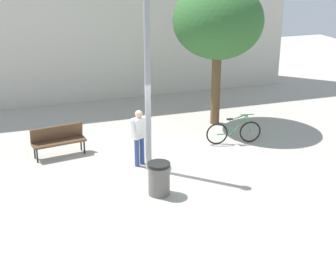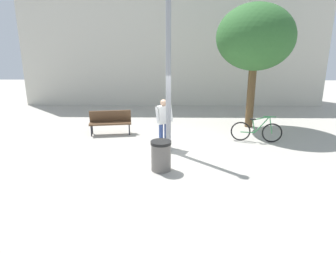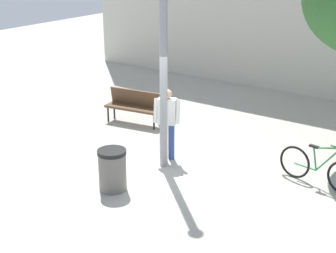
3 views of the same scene
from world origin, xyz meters
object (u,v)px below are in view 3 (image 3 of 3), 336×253
Objects in this scene: bicycle_green at (319,169)px; trash_bin at (112,170)px; park_bench at (135,104)px; person_by_lamppost at (167,119)px; lamppost at (163,41)px.

bicycle_green is 2.08× the size of trash_bin.
park_bench is 0.92× the size of bicycle_green.
person_by_lamppost is at bearing -34.96° from park_bench.
lamppost is 3.71m from park_bench.
person_by_lamppost is (-0.16, 0.36, -1.84)m from lamppost.
trash_bin is at bearing -96.86° from lamppost.
person_by_lamppost is 2.62m from park_bench.
trash_bin is (-0.02, -1.88, -0.53)m from person_by_lamppost.
lamppost is 1.88m from person_by_lamppost.
person_by_lamppost is at bearing -168.90° from bicycle_green.
bicycle_green is 4.20m from trash_bin.
park_bench is (-2.12, 1.48, -0.42)m from person_by_lamppost.
person_by_lamppost is 3.44m from bicycle_green.
lamppost is 6.01× the size of trash_bin.
park_bench is 5.52m from bicycle_green.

